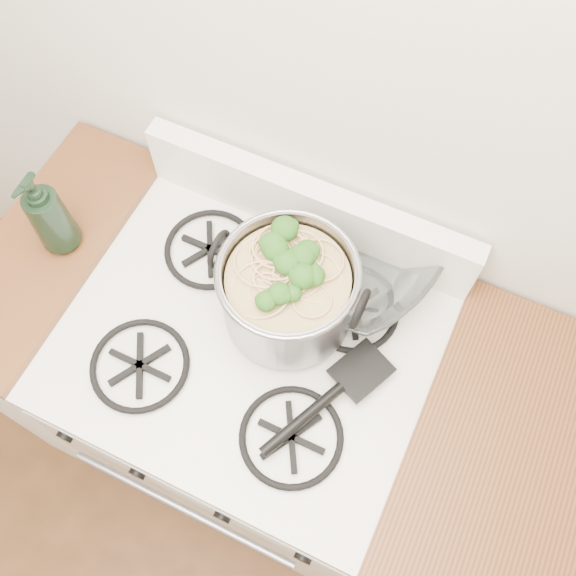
# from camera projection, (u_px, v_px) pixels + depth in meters

# --- Properties ---
(gas_range) EXTENTS (0.76, 0.66, 0.92)m
(gas_range) POSITION_uv_depth(u_px,v_px,m) (257.00, 402.00, 1.75)
(gas_range) COLOR white
(gas_range) RESTS_ON ground
(counter_left) EXTENTS (0.25, 0.65, 0.92)m
(counter_left) POSITION_uv_depth(u_px,v_px,m) (99.00, 325.00, 1.83)
(counter_left) COLOR silver
(counter_left) RESTS_ON ground
(stock_pot) EXTENTS (0.31, 0.28, 0.19)m
(stock_pot) POSITION_uv_depth(u_px,v_px,m) (288.00, 292.00, 1.26)
(stock_pot) COLOR gray
(stock_pot) RESTS_ON gas_range
(spatula) EXTENTS (0.39, 0.40, 0.02)m
(spatula) POSITION_uv_depth(u_px,v_px,m) (362.00, 369.00, 1.27)
(spatula) COLOR black
(spatula) RESTS_ON gas_range
(glass_bowl) EXTENTS (0.16, 0.16, 0.03)m
(glass_bowl) POSITION_uv_depth(u_px,v_px,m) (357.00, 266.00, 1.37)
(glass_bowl) COLOR white
(glass_bowl) RESTS_ON gas_range
(bottle) EXTENTS (0.09, 0.09, 0.23)m
(bottle) POSITION_uv_depth(u_px,v_px,m) (47.00, 213.00, 1.32)
(bottle) COLOR black
(bottle) RESTS_ON counter_left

